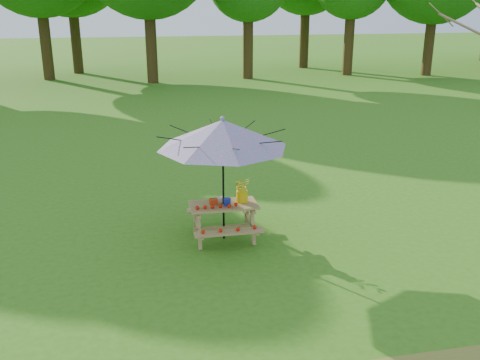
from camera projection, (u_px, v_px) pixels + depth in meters
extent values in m
plane|color=#347015|center=(390.00, 265.00, 8.73)|extent=(120.00, 120.00, 0.00)
cube|color=#9A6945|center=(224.00, 205.00, 9.53)|extent=(1.20, 0.62, 0.04)
cube|color=#9A6945|center=(229.00, 232.00, 9.11)|extent=(1.20, 0.22, 0.04)
cube|color=#9A6945|center=(219.00, 209.00, 10.13)|extent=(1.20, 0.22, 0.04)
cylinder|color=black|center=(223.00, 180.00, 9.38)|extent=(0.04, 0.04, 2.25)
cone|color=teal|center=(223.00, 134.00, 9.12)|extent=(2.39, 2.39, 0.49)
sphere|color=teal|center=(223.00, 118.00, 9.03)|extent=(0.08, 0.08, 0.08)
cube|color=red|center=(213.00, 201.00, 9.50)|extent=(0.14, 0.12, 0.10)
cylinder|color=#1324A1|center=(227.00, 202.00, 9.44)|extent=(0.13, 0.13, 0.13)
cube|color=white|center=(220.00, 199.00, 9.65)|extent=(0.13, 0.13, 0.07)
cylinder|color=yellow|center=(242.00, 196.00, 9.60)|extent=(0.21, 0.21, 0.21)
imported|color=gold|center=(242.00, 186.00, 9.54)|extent=(0.32, 0.28, 0.31)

